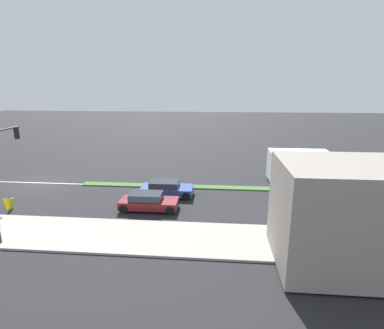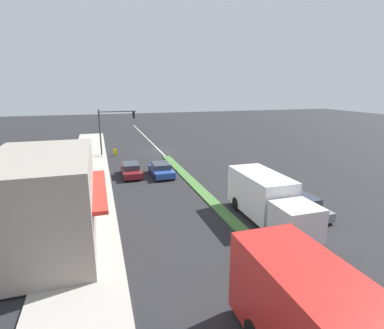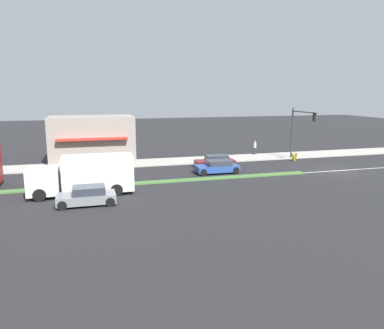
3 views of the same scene
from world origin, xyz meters
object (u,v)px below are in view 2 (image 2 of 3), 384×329
at_px(coupe_blue, 161,170).
at_px(delivery_truck, 267,199).
at_px(pedestrian, 75,155).
at_px(suv_grey, 303,206).
at_px(traffic_signal_main, 111,124).
at_px(warning_aframe_sign, 115,152).
at_px(sedan_maroon, 131,170).

bearing_deg(coupe_blue, delivery_truck, 110.22).
bearing_deg(coupe_blue, pedestrian, -43.09).
bearing_deg(suv_grey, traffic_signal_main, -64.03).
xyz_separation_m(traffic_signal_main, coupe_blue, (-3.92, 10.94, -3.31)).
bearing_deg(delivery_truck, pedestrian, -57.23).
distance_m(traffic_signal_main, coupe_blue, 12.09).
distance_m(delivery_truck, suv_grey, 2.93).
distance_m(pedestrian, suv_grey, 25.00).
xyz_separation_m(warning_aframe_sign, sedan_maroon, (-0.92, 9.62, 0.16)).
height_order(pedestrian, suv_grey, pedestrian).
distance_m(traffic_signal_main, delivery_truck, 24.48).
bearing_deg(delivery_truck, traffic_signal_main, -70.01).
xyz_separation_m(coupe_blue, sedan_maroon, (2.80, -0.78, -0.01)).
relative_size(warning_aframe_sign, sedan_maroon, 0.21).
distance_m(traffic_signal_main, sedan_maroon, 10.75).
relative_size(pedestrian, sedan_maroon, 0.41).
height_order(pedestrian, sedan_maroon, pedestrian).
xyz_separation_m(pedestrian, suv_grey, (-15.47, 19.63, -0.37)).
bearing_deg(traffic_signal_main, pedestrian, 36.40).
relative_size(pedestrian, suv_grey, 0.43).
xyz_separation_m(pedestrian, coupe_blue, (-8.27, 7.74, -0.39)).
xyz_separation_m(warning_aframe_sign, coupe_blue, (-3.72, 10.40, 0.17)).
distance_m(warning_aframe_sign, suv_grey, 24.83).
height_order(traffic_signal_main, warning_aframe_sign, traffic_signal_main).
xyz_separation_m(delivery_truck, coupe_blue, (4.40, -11.95, -0.88)).
relative_size(traffic_signal_main, pedestrian, 3.41).
bearing_deg(coupe_blue, suv_grey, 121.18).
distance_m(traffic_signal_main, warning_aframe_sign, 3.52).
relative_size(traffic_signal_main, warning_aframe_sign, 6.69).
xyz_separation_m(warning_aframe_sign, delivery_truck, (-8.12, 22.35, 1.04)).
height_order(coupe_blue, sedan_maroon, coupe_blue).
relative_size(delivery_truck, sedan_maroon, 1.88).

